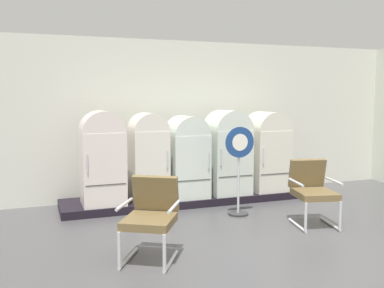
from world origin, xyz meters
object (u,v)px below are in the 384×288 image
refrigerator_1 (148,154)px  refrigerator_2 (187,154)px  refrigerator_4 (267,149)px  armchair_left (151,214)px  refrigerator_3 (228,150)px  refrigerator_0 (102,155)px  sign_stand (239,171)px  armchair_right (312,188)px

refrigerator_1 → refrigerator_2: 0.70m
refrigerator_4 → armchair_left: bearing=-140.9°
refrigerator_3 → armchair_left: 3.10m
refrigerator_2 → refrigerator_3: size_ratio=0.94×
refrigerator_2 → armchair_left: refrigerator_2 is taller
armchair_left → refrigerator_2: bearing=61.5°
refrigerator_0 → armchair_left: bearing=-84.9°
refrigerator_0 → refrigerator_2: bearing=1.2°
refrigerator_0 → sign_stand: size_ratio=1.08×
refrigerator_4 → sign_stand: refrigerator_4 is taller
refrigerator_2 → refrigerator_4: 1.58m
armchair_left → refrigerator_1: bearing=76.2°
refrigerator_1 → sign_stand: bearing=-37.5°
refrigerator_2 → armchair_left: size_ratio=1.49×
sign_stand → refrigerator_4: bearing=42.5°
refrigerator_4 → armchair_right: 1.84m
armchair_left → refrigerator_0: bearing=95.1°
armchair_left → sign_stand: size_ratio=0.67×
refrigerator_1 → refrigerator_3: refrigerator_3 is taller
sign_stand → refrigerator_2: bearing=118.2°
refrigerator_2 → armchair_right: bearing=-54.0°
refrigerator_2 → armchair_right: refrigerator_2 is taller
refrigerator_0 → sign_stand: refrigerator_0 is taller
armchair_right → sign_stand: (-0.78, 0.82, 0.17)m
refrigerator_3 → refrigerator_2: bearing=-179.8°
refrigerator_0 → refrigerator_1: 0.76m
refrigerator_4 → armchair_left: (-2.83, -2.30, -0.36)m
refrigerator_3 → armchair_right: refrigerator_3 is taller
refrigerator_1 → refrigerator_3: (1.47, 0.04, 0.01)m
armchair_right → armchair_left: bearing=-168.7°
armchair_left → armchair_right: (2.56, 0.51, 0.00)m
armchair_left → refrigerator_3: bearing=48.7°
refrigerator_0 → refrigerator_2: 1.46m
refrigerator_3 → sign_stand: (-0.25, -0.98, -0.22)m
refrigerator_3 → armchair_left: size_ratio=1.59×
refrigerator_1 → armchair_right: (2.00, -1.76, -0.37)m
refrigerator_3 → refrigerator_4: (0.80, -0.01, -0.02)m
refrigerator_2 → armchair_right: (1.30, -1.80, -0.34)m
refrigerator_1 → refrigerator_4: bearing=0.8°
refrigerator_0 → armchair_right: 3.30m
refrigerator_2 → sign_stand: 1.12m
armchair_left → refrigerator_4: bearing=39.1°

